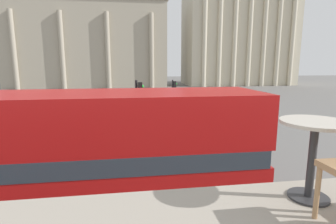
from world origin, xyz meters
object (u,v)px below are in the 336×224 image
at_px(traffic_light_near, 138,108).
at_px(plaza_building_right, 238,29).
at_px(traffic_light_mid, 174,95).
at_px(cafe_dining_table, 314,142).
at_px(plaza_building_left, 89,45).
at_px(pedestrian_blue, 74,137).
at_px(double_decker_bus, 43,160).
at_px(pedestrian_olive, 162,94).

bearing_deg(traffic_light_near, plaza_building_right, 62.28).
xyz_separation_m(traffic_light_near, traffic_light_mid, (3.06, 7.87, -0.29)).
bearing_deg(cafe_dining_table, plaza_building_left, 99.87).
distance_m(traffic_light_near, pedestrian_blue, 3.80).
bearing_deg(cafe_dining_table, double_decker_bus, 128.92).
xyz_separation_m(cafe_dining_table, pedestrian_blue, (-4.50, 11.56, -3.01)).
distance_m(pedestrian_blue, pedestrian_olive, 20.56).
xyz_separation_m(pedestrian_blue, pedestrian_olive, (6.95, 19.35, 0.02)).
bearing_deg(double_decker_bus, traffic_light_mid, 67.60).
height_order(traffic_light_near, pedestrian_olive, traffic_light_near).
bearing_deg(pedestrian_blue, cafe_dining_table, -11.25).
xyz_separation_m(plaza_building_right, pedestrian_blue, (-28.04, -46.10, -11.73)).
bearing_deg(plaza_building_left, traffic_light_near, -79.37).
relative_size(double_decker_bus, plaza_building_right, 0.45).
distance_m(cafe_dining_table, traffic_light_near, 10.72).
bearing_deg(traffic_light_mid, pedestrian_olive, 87.23).
distance_m(traffic_light_near, pedestrian_olive, 20.75).
height_order(plaza_building_left, pedestrian_blue, plaza_building_left).
relative_size(traffic_light_near, pedestrian_olive, 2.36).
distance_m(double_decker_bus, plaza_building_left, 52.05).
bearing_deg(pedestrian_blue, pedestrian_olive, 127.70).
xyz_separation_m(double_decker_bus, traffic_light_mid, (5.71, 13.64, 0.07)).
distance_m(double_decker_bus, plaza_building_right, 60.47).
xyz_separation_m(traffic_light_mid, pedestrian_blue, (-6.35, -6.87, -1.33)).
height_order(traffic_light_mid, pedestrian_blue, traffic_light_mid).
distance_m(plaza_building_left, traffic_light_near, 46.74).
relative_size(double_decker_bus, pedestrian_blue, 7.11).
height_order(double_decker_bus, plaza_building_left, plaza_building_left).
height_order(traffic_light_mid, pedestrian_olive, traffic_light_mid).
relative_size(double_decker_bus, cafe_dining_table, 15.67).
height_order(cafe_dining_table, pedestrian_olive, cafe_dining_table).
xyz_separation_m(cafe_dining_table, plaza_building_left, (-9.76, 56.09, 4.79)).
bearing_deg(pedestrian_blue, plaza_building_right, 116.15).
bearing_deg(pedestrian_blue, double_decker_bus, -27.17).
height_order(plaza_building_left, traffic_light_mid, plaza_building_left).
distance_m(double_decker_bus, traffic_light_mid, 14.79).
relative_size(cafe_dining_table, traffic_light_near, 0.19).
xyz_separation_m(double_decker_bus, pedestrian_blue, (-0.64, 6.77, -1.26)).
relative_size(traffic_light_mid, pedestrian_olive, 2.08).
height_order(plaza_building_right, traffic_light_mid, plaza_building_right).
relative_size(plaza_building_right, traffic_light_near, 6.52).
bearing_deg(traffic_light_near, pedestrian_olive, 79.79).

